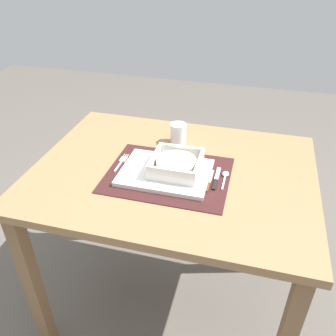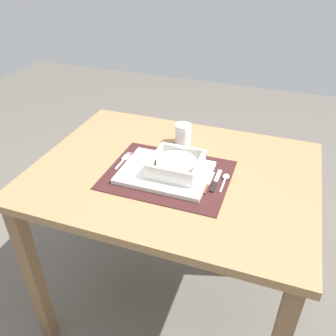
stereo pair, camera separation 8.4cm
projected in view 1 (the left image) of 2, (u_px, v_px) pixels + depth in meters
ground_plane at (172, 300)px, 1.70m from camera, size 6.00×6.00×0.00m
dining_table at (173, 193)px, 1.34m from camera, size 1.01×0.76×0.76m
placemat at (168, 175)px, 1.25m from camera, size 0.43×0.34×0.00m
serving_plate at (165, 173)px, 1.25m from camera, size 0.31×0.23×0.02m
porridge_bowl at (176, 165)px, 1.23m from camera, size 0.17×0.17×0.06m
fork at (122, 161)px, 1.32m from camera, size 0.02×0.13×0.00m
spoon at (225, 176)px, 1.23m from camera, size 0.02×0.11×0.01m
butter_knife at (216, 180)px, 1.22m from camera, size 0.01×0.14×0.01m
bread_knife at (209, 182)px, 1.21m from camera, size 0.01×0.13×0.01m
drinking_glass at (178, 134)px, 1.43m from camera, size 0.06×0.06×0.08m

